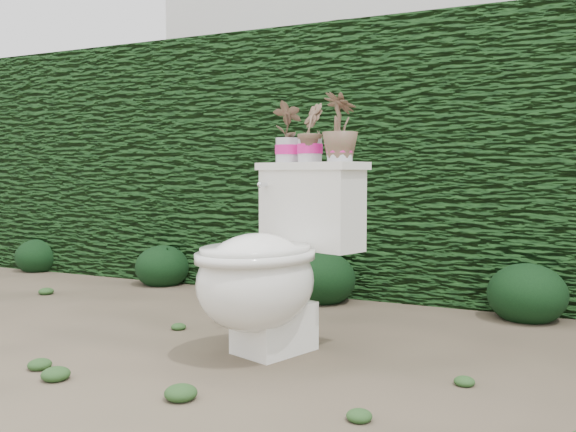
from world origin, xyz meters
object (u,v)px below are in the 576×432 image
at_px(toilet, 271,266).
at_px(potted_plant_center, 310,134).
at_px(potted_plant_right, 340,129).
at_px(potted_plant_left, 287,134).

height_order(toilet, potted_plant_center, potted_plant_center).
relative_size(toilet, potted_plant_right, 2.97).
distance_m(toilet, potted_plant_center, 0.59).
relative_size(potted_plant_left, potted_plant_center, 1.07).
bearing_deg(potted_plant_center, potted_plant_left, 50.94).
bearing_deg(potted_plant_left, potted_plant_right, 164.32).
bearing_deg(potted_plant_right, potted_plant_left, 10.03).
xyz_separation_m(toilet, potted_plant_right, (0.23, 0.17, 0.55)).
bearing_deg(potted_plant_left, potted_plant_center, 164.32).
relative_size(toilet, potted_plant_center, 3.30).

